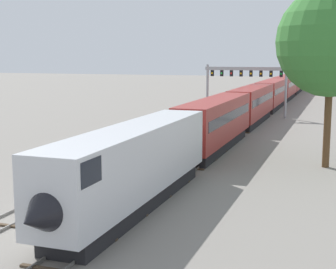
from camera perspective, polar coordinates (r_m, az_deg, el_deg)
The scene contains 6 objects.
ground_plane at distance 27.88m, azimuth -10.29°, elevation -9.64°, with size 400.00×400.00×0.00m, color gray.
track_main at distance 84.12m, azimuth 11.53°, elevation 2.78°, with size 2.60×200.00×0.16m.
track_near at distance 65.68m, azimuth 4.37°, elevation 1.25°, with size 2.60×160.00×0.16m.
passenger_train at distance 86.37m, azimuth 11.82°, elevation 4.62°, with size 3.04×137.67×4.80m.
signal_gantry at distance 74.06m, azimuth 8.85°, elevation 6.38°, with size 12.10×0.49×7.60m.
trackside_tree_left at distance 41.24m, azimuth 18.10°, elevation 9.97°, with size 8.57×8.57×14.18m.
Camera 1 is at (13.22, -22.91, 8.81)m, focal length 53.58 mm.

